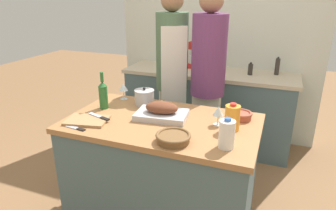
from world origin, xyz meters
TOP-DOWN VIEW (x-y plane):
  - kitchen_island at (0.00, 0.00)m, footprint 1.39×0.82m
  - back_counter at (0.00, 1.46)m, footprint 1.98×0.60m
  - back_wall at (0.00, 1.81)m, footprint 2.48×0.10m
  - roasting_pan at (-0.02, 0.05)m, footprint 0.40×0.29m
  - wicker_basket at (0.19, -0.28)m, footprint 0.22×0.22m
  - cutting_board at (-0.50, -0.20)m, footprint 0.33×0.26m
  - stock_pot at (-0.27, 0.27)m, footprint 0.16×0.16m
  - mixing_bowl at (0.53, 0.24)m, footprint 0.16×0.16m
  - juice_jug at (0.50, 0.03)m, footprint 0.10×0.10m
  - milk_jug at (0.51, -0.23)m, footprint 0.10×0.10m
  - wine_bottle_green at (-0.53, 0.07)m, footprint 0.07×0.07m
  - wine_glass_left at (-0.49, 0.32)m, footprint 0.08×0.08m
  - wine_glass_right at (0.40, 0.08)m, footprint 0.08×0.08m
  - knife_chef at (-0.44, -0.14)m, footprint 0.22×0.09m
  - knife_paring at (-0.50, -0.34)m, footprint 0.17×0.05m
  - stand_mixer at (-0.20, 1.57)m, footprint 0.18×0.14m
  - condiment_bottle_tall at (0.72, 1.59)m, footprint 0.05×0.05m
  - condiment_bottle_short at (0.45, 1.48)m, footprint 0.05×0.05m
  - person_cook_aproned at (-0.22, 0.80)m, footprint 0.33×0.34m
  - person_cook_guest at (0.15, 0.76)m, footprint 0.31×0.31m

SIDE VIEW (x-z plane):
  - kitchen_island at x=0.00m, z-range 0.00..0.88m
  - back_counter at x=0.00m, z-range 0.00..0.91m
  - knife_paring at x=-0.50m, z-range 0.88..0.89m
  - cutting_board at x=-0.50m, z-range 0.88..0.90m
  - knife_chef at x=-0.44m, z-range 0.90..0.91m
  - wicker_basket at x=0.19m, z-range 0.88..0.94m
  - mixing_bowl at x=0.53m, z-range 0.88..0.94m
  - roasting_pan at x=-0.02m, z-range 0.87..0.99m
  - stock_pot at x=-0.27m, z-range 0.87..1.02m
  - condiment_bottle_short at x=0.45m, z-range 0.90..1.04m
  - juice_jug at x=0.50m, z-range 0.87..1.07m
  - milk_jug at x=0.51m, z-range 0.87..1.07m
  - wine_glass_right at x=0.40m, z-range 0.91..1.05m
  - wine_glass_left at x=-0.49m, z-range 0.91..1.06m
  - condiment_bottle_tall at x=0.72m, z-range 0.90..1.09m
  - wine_bottle_green at x=-0.53m, z-range 0.85..1.15m
  - person_cook_guest at x=0.15m, z-range 0.11..1.92m
  - person_cook_aproned at x=-0.22m, z-range 0.12..1.92m
  - stand_mixer at x=-0.20m, z-range 0.88..1.19m
  - back_wall at x=0.00m, z-range 0.00..2.55m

